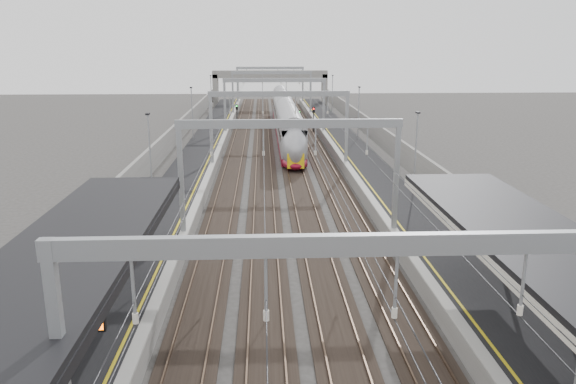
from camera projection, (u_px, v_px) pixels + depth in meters
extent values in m
cube|color=black|center=(198.00, 161.00, 55.55)|extent=(4.00, 120.00, 1.00)
cube|color=black|center=(358.00, 160.00, 56.25)|extent=(4.00, 120.00, 1.00)
cube|color=black|center=(233.00, 166.00, 55.82)|extent=(2.40, 140.00, 0.08)
cube|color=brown|center=(226.00, 165.00, 55.77)|extent=(0.07, 140.00, 0.14)
cube|color=brown|center=(241.00, 165.00, 55.83)|extent=(0.07, 140.00, 0.14)
cube|color=black|center=(263.00, 165.00, 55.96)|extent=(2.40, 140.00, 0.08)
cube|color=brown|center=(256.00, 165.00, 55.90)|extent=(0.07, 140.00, 0.14)
cube|color=brown|center=(271.00, 164.00, 55.96)|extent=(0.07, 140.00, 0.14)
cube|color=black|center=(293.00, 165.00, 56.09)|extent=(2.40, 140.00, 0.08)
cube|color=brown|center=(286.00, 164.00, 56.03)|extent=(0.07, 140.00, 0.14)
cube|color=brown|center=(301.00, 164.00, 56.09)|extent=(0.07, 140.00, 0.14)
cube|color=black|center=(323.00, 165.00, 56.22)|extent=(2.40, 140.00, 0.08)
cube|color=brown|center=(316.00, 164.00, 56.16)|extent=(0.07, 140.00, 0.14)
cube|color=brown|center=(330.00, 164.00, 56.23)|extent=(0.07, 140.00, 0.14)
cube|color=#909499|center=(62.00, 372.00, 13.12)|extent=(0.28, 0.28, 6.60)
cube|color=#909499|center=(332.00, 245.00, 12.62)|extent=(13.00, 0.25, 0.50)
cube|color=#909499|center=(181.00, 177.00, 32.44)|extent=(0.28, 0.28, 6.60)
cube|color=#909499|center=(396.00, 175.00, 32.99)|extent=(0.28, 0.28, 6.60)
cube|color=#909499|center=(290.00, 124.00, 31.94)|extent=(13.00, 0.25, 0.50)
cube|color=#909499|center=(211.00, 127.00, 51.76)|extent=(0.28, 0.28, 6.60)
cube|color=#909499|center=(347.00, 127.00, 52.31)|extent=(0.28, 0.28, 6.60)
cube|color=#909499|center=(279.00, 94.00, 51.26)|extent=(13.00, 0.25, 0.50)
cube|color=#909499|center=(225.00, 105.00, 71.08)|extent=(0.28, 0.28, 6.60)
cube|color=#909499|center=(324.00, 104.00, 71.63)|extent=(0.28, 0.28, 6.60)
cube|color=#909499|center=(274.00, 80.00, 70.58)|extent=(13.00, 0.25, 0.50)
cube|color=#909499|center=(233.00, 92.00, 90.40)|extent=(0.28, 0.28, 6.60)
cube|color=#909499|center=(311.00, 92.00, 90.95)|extent=(0.28, 0.28, 6.60)
cube|color=#909499|center=(272.00, 73.00, 89.90)|extent=(13.00, 0.25, 0.50)
cube|color=#909499|center=(237.00, 84.00, 107.79)|extent=(0.28, 0.28, 6.60)
cube|color=#909499|center=(303.00, 84.00, 108.34)|extent=(0.28, 0.28, 6.60)
cube|color=#909499|center=(270.00, 68.00, 107.29)|extent=(13.00, 0.25, 0.50)
cylinder|color=#262628|center=(234.00, 105.00, 59.26)|extent=(0.03, 140.00, 0.03)
cylinder|color=#262628|center=(263.00, 105.00, 59.39)|extent=(0.03, 140.00, 0.03)
cylinder|color=#262628|center=(291.00, 105.00, 59.52)|extent=(0.03, 140.00, 0.03)
cylinder|color=#262628|center=(319.00, 105.00, 59.66)|extent=(0.03, 140.00, 0.03)
cube|color=black|center=(2.00, 322.00, 13.81)|extent=(4.40, 30.00, 0.24)
cylinder|color=black|center=(80.00, 247.00, 24.90)|extent=(0.20, 0.20, 4.00)
cube|color=black|center=(75.00, 322.00, 14.98)|extent=(1.60, 0.15, 0.55)
cube|color=#FF5805|center=(74.00, 323.00, 14.90)|extent=(1.50, 0.02, 0.42)
cylinder|color=black|center=(509.00, 241.00, 25.75)|extent=(0.20, 0.20, 4.00)
cube|color=slate|center=(270.00, 74.00, 107.58)|extent=(22.00, 2.20, 1.40)
cube|color=slate|center=(216.00, 91.00, 107.91)|extent=(1.00, 2.20, 6.20)
cube|color=slate|center=(324.00, 90.00, 108.83)|extent=(1.00, 2.20, 6.20)
cube|color=slate|center=(165.00, 151.00, 55.13)|extent=(0.30, 120.00, 3.20)
cube|color=slate|center=(390.00, 149.00, 56.11)|extent=(0.30, 120.00, 3.20)
cube|color=maroon|center=(289.00, 144.00, 64.77)|extent=(2.53, 21.54, 0.75)
cube|color=#949498|center=(289.00, 129.00, 64.32)|extent=(2.53, 21.54, 2.81)
cube|color=black|center=(293.00, 160.00, 57.57)|extent=(1.87, 2.25, 0.47)
cube|color=maroon|center=(282.00, 120.00, 85.93)|extent=(2.53, 21.54, 0.75)
cube|color=#949498|center=(282.00, 108.00, 85.48)|extent=(2.53, 21.54, 2.81)
cube|color=black|center=(284.00, 129.00, 78.73)|extent=(1.87, 2.25, 0.47)
ellipsoid|color=#949498|center=(295.00, 148.00, 53.80)|extent=(2.53, 4.87, 3.93)
cube|color=yellow|center=(296.00, 161.00, 52.07)|extent=(1.59, 0.12, 1.40)
cube|color=black|center=(296.00, 145.00, 52.12)|extent=(1.50, 0.55, 0.88)
cylinder|color=black|center=(237.00, 118.00, 80.07)|extent=(0.12, 0.12, 3.00)
cube|color=black|center=(237.00, 107.00, 79.66)|extent=(0.32, 0.22, 0.75)
sphere|color=#0CE526|center=(237.00, 106.00, 79.50)|extent=(0.16, 0.16, 0.16)
cylinder|color=black|center=(299.00, 125.00, 73.11)|extent=(0.12, 0.12, 3.00)
cube|color=black|center=(299.00, 113.00, 72.70)|extent=(0.32, 0.22, 0.75)
sphere|color=#0CE526|center=(299.00, 112.00, 72.54)|extent=(0.16, 0.16, 0.16)
cylinder|color=black|center=(313.00, 122.00, 76.60)|extent=(0.12, 0.12, 3.00)
cube|color=black|center=(314.00, 110.00, 76.19)|extent=(0.32, 0.22, 0.75)
sphere|color=red|center=(314.00, 109.00, 76.02)|extent=(0.16, 0.16, 0.16)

